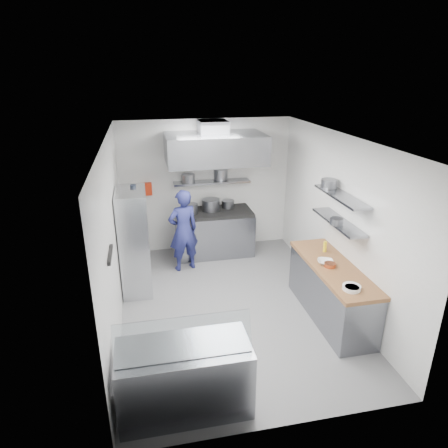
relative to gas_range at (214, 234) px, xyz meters
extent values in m
plane|color=slate|center=(-0.10, -2.10, -0.45)|extent=(5.00, 5.00, 0.00)
plane|color=silver|center=(-0.10, -2.10, 2.35)|extent=(5.00, 5.00, 0.00)
cube|color=white|center=(-0.10, 0.40, 0.95)|extent=(3.60, 2.80, 0.02)
cube|color=white|center=(-0.10, -4.60, 0.95)|extent=(3.60, 2.80, 0.02)
cube|color=white|center=(-1.90, -2.10, 0.95)|extent=(2.80, 5.00, 0.02)
cube|color=white|center=(1.70, -2.10, 0.95)|extent=(2.80, 5.00, 0.02)
cube|color=gray|center=(0.00, 0.00, 0.00)|extent=(1.60, 0.80, 0.90)
cube|color=black|center=(0.00, 0.00, 0.48)|extent=(1.57, 0.78, 0.06)
cylinder|color=slate|center=(-0.48, -0.03, 0.61)|extent=(0.26, 0.26, 0.20)
cylinder|color=slate|center=(-0.06, 0.07, 0.63)|extent=(0.37, 0.37, 0.24)
cylinder|color=slate|center=(0.33, 0.17, 0.59)|extent=(0.26, 0.26, 0.16)
cube|color=gray|center=(0.00, 0.24, 1.07)|extent=(1.60, 0.30, 0.04)
cylinder|color=slate|center=(-0.49, 0.23, 1.18)|extent=(0.26, 0.26, 0.18)
cylinder|color=slate|center=(0.21, 0.36, 1.20)|extent=(0.29, 0.29, 0.22)
cube|color=gray|center=(0.00, -0.18, 1.85)|extent=(1.90, 1.15, 0.55)
cube|color=slate|center=(0.00, 0.05, 2.23)|extent=(0.55, 0.55, 0.24)
cube|color=red|center=(-1.35, 0.34, 0.97)|extent=(0.22, 0.10, 0.26)
imported|color=navy|center=(-0.72, -0.60, 0.37)|extent=(0.68, 0.54, 1.64)
cube|color=silver|center=(-1.63, -1.19, 0.48)|extent=(0.50, 0.90, 1.85)
cube|color=white|center=(-1.63, -1.22, 0.35)|extent=(0.16, 0.20, 0.18)
cube|color=yellow|center=(-1.63, -0.67, 0.85)|extent=(0.13, 0.17, 0.15)
cylinder|color=black|center=(-1.58, -0.99, 1.35)|extent=(0.10, 0.10, 0.18)
cube|color=black|center=(-1.88, -3.00, 1.10)|extent=(0.04, 0.55, 0.05)
cube|color=gray|center=(1.38, -2.70, -0.03)|extent=(0.62, 2.00, 0.84)
cube|color=brown|center=(1.38, -2.70, 0.42)|extent=(0.65, 2.04, 0.06)
cylinder|color=white|center=(1.29, -3.41, 0.48)|extent=(0.25, 0.25, 0.06)
cylinder|color=white|center=(1.28, -3.44, 0.48)|extent=(0.20, 0.20, 0.06)
cylinder|color=#C66138|center=(1.30, -2.72, 0.48)|extent=(0.18, 0.18, 0.06)
cylinder|color=yellow|center=(1.46, -2.19, 0.54)|extent=(0.06, 0.06, 0.18)
imported|color=white|center=(1.28, -2.61, 0.48)|extent=(0.31, 0.31, 0.06)
cube|color=gray|center=(1.54, -2.40, 1.05)|extent=(0.30, 1.30, 0.04)
cube|color=gray|center=(1.54, -2.40, 1.47)|extent=(0.30, 1.30, 0.04)
cylinder|color=slate|center=(1.43, -2.54, 1.12)|extent=(0.20, 0.20, 0.10)
cylinder|color=slate|center=(1.52, -1.99, 1.56)|extent=(0.25, 0.25, 0.14)
cube|color=gray|center=(-1.10, -4.10, -0.03)|extent=(1.50, 0.70, 0.85)
cube|color=silver|center=(-1.10, -4.22, 0.62)|extent=(1.47, 0.19, 0.42)
camera|label=1|loc=(-1.39, -7.73, 3.28)|focal=32.00mm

